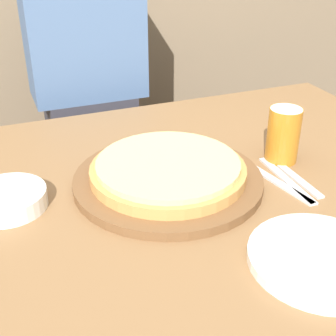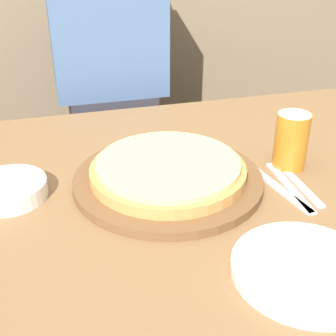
# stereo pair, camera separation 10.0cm
# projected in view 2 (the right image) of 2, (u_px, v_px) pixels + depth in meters

# --- Properties ---
(dining_table) EXTENTS (1.31, 0.98, 0.72)m
(dining_table) POSITION_uv_depth(u_px,v_px,m) (189.00, 310.00, 1.18)
(dining_table) COLOR olive
(dining_table) RESTS_ON ground_plane
(pizza_on_board) EXTENTS (0.41, 0.41, 0.06)m
(pizza_on_board) POSITION_uv_depth(u_px,v_px,m) (168.00, 174.00, 1.01)
(pizza_on_board) COLOR brown
(pizza_on_board) RESTS_ON dining_table
(beer_glass) EXTENTS (0.08, 0.08, 0.13)m
(beer_glass) POSITION_uv_depth(u_px,v_px,m) (291.00, 139.00, 1.05)
(beer_glass) COLOR #B7701E
(beer_glass) RESTS_ON dining_table
(dinner_plate) EXTENTS (0.24, 0.24, 0.02)m
(dinner_plate) POSITION_uv_depth(u_px,v_px,m) (306.00, 270.00, 0.76)
(dinner_plate) COLOR white
(dinner_plate) RESTS_ON dining_table
(side_bowl) EXTENTS (0.16, 0.16, 0.04)m
(side_bowl) POSITION_uv_depth(u_px,v_px,m) (9.00, 190.00, 0.96)
(side_bowl) COLOR white
(side_bowl) RESTS_ON dining_table
(fork) EXTENTS (0.06, 0.21, 0.00)m
(fork) POSITION_uv_depth(u_px,v_px,m) (279.00, 188.00, 1.00)
(fork) COLOR silver
(fork) RESTS_ON dining_table
(dinner_knife) EXTENTS (0.03, 0.21, 0.00)m
(dinner_knife) POSITION_uv_depth(u_px,v_px,m) (289.00, 187.00, 1.00)
(dinner_knife) COLOR silver
(dinner_knife) RESTS_ON dining_table
(spoon) EXTENTS (0.02, 0.18, 0.00)m
(spoon) POSITION_uv_depth(u_px,v_px,m) (300.00, 185.00, 1.01)
(spoon) COLOR silver
(spoon) RESTS_ON dining_table
(diner_person) EXTENTS (0.36, 0.20, 1.31)m
(diner_person) POSITION_uv_depth(u_px,v_px,m) (112.00, 106.00, 1.62)
(diner_person) COLOR #33333D
(diner_person) RESTS_ON ground_plane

